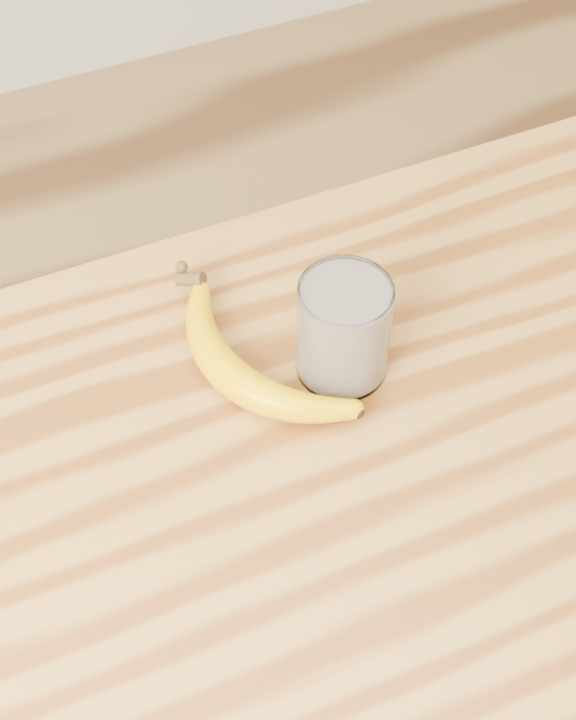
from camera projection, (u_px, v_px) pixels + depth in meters
name	position (u px, v px, depth m)	size (l,w,h in m)	color
room	(257.00, 148.00, 0.53)	(4.04, 4.04, 2.70)	olive
table	(271.00, 612.00, 0.98)	(1.20, 0.80, 0.90)	#A5712F
smoothie_glass	(344.00, 329.00, 0.96)	(0.09, 0.09, 0.11)	white
banana	(233.00, 379.00, 0.97)	(0.12, 0.32, 0.04)	#E7AA00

